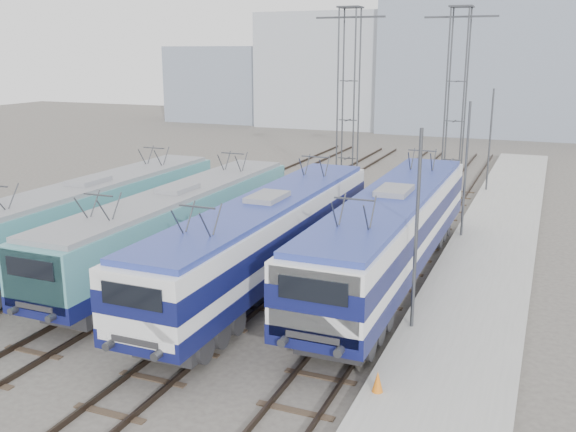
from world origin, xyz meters
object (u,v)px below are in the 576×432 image
at_px(locomotive_far_right, 392,229).
at_px(safety_cone, 378,382).
at_px(locomotive_far_left, 88,214).
at_px(mast_mid, 465,173).
at_px(locomotive_center_left, 176,223).
at_px(catenary_tower_west, 348,94).
at_px(mast_rear, 490,142).
at_px(catenary_tower_east, 456,95).
at_px(mast_front, 416,235).
at_px(locomotive_center_right, 266,234).

relative_size(locomotive_far_right, safety_cone, 31.23).
xyz_separation_m(locomotive_far_left, mast_mid, (15.35, 9.63, 1.32)).
bearing_deg(locomotive_center_left, mast_mid, 40.73).
relative_size(locomotive_center_left, catenary_tower_west, 1.44).
height_order(catenary_tower_west, mast_mid, catenary_tower_west).
xyz_separation_m(mast_mid, mast_rear, (0.00, 12.00, 0.00)).
relative_size(locomotive_far_left, safety_cone, 29.16).
height_order(catenary_tower_east, mast_rear, catenary_tower_east).
bearing_deg(locomotive_center_left, locomotive_far_right, 11.37).
xyz_separation_m(catenary_tower_east, safety_cone, (2.14, -26.66, -6.04)).
xyz_separation_m(mast_rear, safety_cone, (0.04, -28.66, -2.90)).
xyz_separation_m(locomotive_far_right, mast_rear, (1.85, 19.53, 1.12)).
bearing_deg(locomotive_center_left, mast_front, -13.76).
relative_size(locomotive_center_right, safety_cone, 29.99).
distance_m(locomotive_far_right, catenary_tower_west, 17.46).
bearing_deg(catenary_tower_west, locomotive_center_right, -82.84).
relative_size(locomotive_center_left, mast_mid, 2.47).
distance_m(locomotive_far_right, mast_rear, 19.65).
relative_size(catenary_tower_west, mast_front, 1.71).
relative_size(locomotive_center_left, mast_rear, 2.47).
height_order(locomotive_far_right, safety_cone, locomotive_far_right).
height_order(locomotive_far_right, catenary_tower_east, catenary_tower_east).
relative_size(locomotive_far_left, mast_mid, 2.50).
bearing_deg(locomotive_far_left, locomotive_center_left, 3.60).
relative_size(mast_rear, safety_cone, 11.69).
relative_size(locomotive_center_left, catenary_tower_east, 1.44).
relative_size(locomotive_center_right, locomotive_far_right, 0.96).
bearing_deg(catenary_tower_east, locomotive_far_right, -89.18).
bearing_deg(locomotive_center_left, mast_rear, 63.05).
distance_m(locomotive_far_left, mast_rear, 26.55).
distance_m(locomotive_far_left, mast_mid, 18.17).
distance_m(catenary_tower_west, mast_mid, 12.16).
distance_m(locomotive_far_right, mast_mid, 7.84).
bearing_deg(locomotive_center_left, catenary_tower_west, 82.61).
bearing_deg(safety_cone, locomotive_far_right, 101.70).
bearing_deg(mast_front, mast_mid, 90.00).
bearing_deg(mast_rear, catenary_tower_east, -136.40).
height_order(catenary_tower_east, safety_cone, catenary_tower_east).
bearing_deg(locomotive_center_right, locomotive_center_left, 172.68).
xyz_separation_m(catenary_tower_west, mast_mid, (8.60, -8.00, -3.14)).
bearing_deg(mast_mid, locomotive_center_left, -139.27).
relative_size(mast_front, mast_rear, 1.00).
distance_m(mast_front, mast_rear, 24.00).
relative_size(mast_mid, safety_cone, 11.69).
bearing_deg(mast_rear, locomotive_center_right, -106.16).
relative_size(locomotive_center_right, mast_front, 2.57).
bearing_deg(catenary_tower_east, mast_front, -84.55).
bearing_deg(locomotive_far_left, locomotive_far_right, 8.81).
bearing_deg(mast_front, catenary_tower_west, 113.27).
bearing_deg(locomotive_far_right, mast_front, -67.50).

